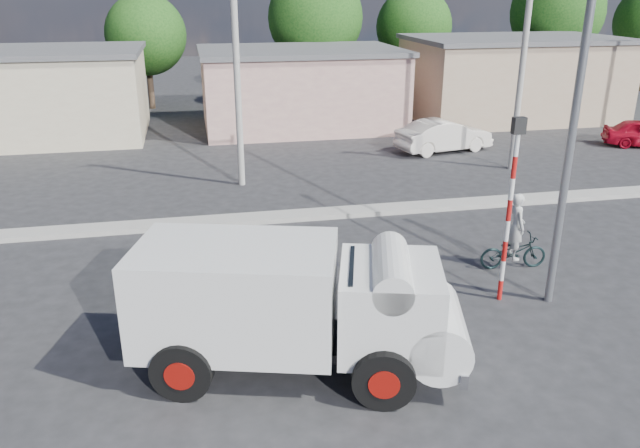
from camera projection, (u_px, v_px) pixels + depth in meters
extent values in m
plane|color=#262628|center=(390.00, 347.00, 12.87)|extent=(120.00, 120.00, 0.00)
cube|color=#99968E|center=(315.00, 214.00, 20.17)|extent=(40.00, 0.80, 0.16)
cylinder|color=black|center=(182.00, 371.00, 11.09)|extent=(1.17, 0.62, 1.13)
cylinder|color=#A9120C|center=(182.00, 371.00, 11.09)|extent=(0.63, 0.50, 0.55)
cylinder|color=black|center=(210.00, 312.00, 13.10)|extent=(1.17, 0.62, 1.13)
cylinder|color=#A9120C|center=(210.00, 312.00, 13.10)|extent=(0.63, 0.50, 0.55)
cylinder|color=black|center=(384.00, 379.00, 10.85)|extent=(1.17, 0.62, 1.13)
cylinder|color=#A9120C|center=(384.00, 379.00, 10.85)|extent=(0.63, 0.50, 0.55)
cylinder|color=black|center=(381.00, 318.00, 12.86)|extent=(1.17, 0.62, 1.13)
cylinder|color=#A9120C|center=(381.00, 318.00, 12.86)|extent=(0.63, 0.50, 0.55)
cube|color=black|center=(286.00, 339.00, 11.95)|extent=(4.90, 2.56, 0.18)
cube|color=white|center=(236.00, 293.00, 11.68)|extent=(4.16, 3.17, 1.89)
cube|color=white|center=(390.00, 306.00, 11.54)|extent=(2.34, 2.52, 1.59)
cylinder|color=white|center=(435.00, 329.00, 11.65)|extent=(1.65, 2.33, 1.13)
cylinder|color=white|center=(391.00, 271.00, 11.29)|extent=(1.26, 2.22, 0.72)
cube|color=silver|center=(456.00, 349.00, 11.77)|extent=(0.73, 2.16, 0.29)
cube|color=black|center=(351.00, 282.00, 11.42)|extent=(0.55, 1.70, 0.72)
imported|color=black|center=(513.00, 252.00, 16.34)|extent=(1.82, 0.77, 0.93)
imported|color=silver|center=(515.00, 237.00, 16.20)|extent=(0.48, 0.68, 1.77)
imported|color=white|center=(444.00, 136.00, 28.00)|extent=(4.58, 2.39, 1.44)
cylinder|color=red|center=(500.00, 290.00, 14.76)|extent=(0.11, 0.11, 0.50)
cylinder|color=white|center=(502.00, 271.00, 14.58)|extent=(0.11, 0.11, 0.50)
cylinder|color=red|center=(505.00, 251.00, 14.41)|extent=(0.11, 0.11, 0.50)
cylinder|color=white|center=(507.00, 231.00, 14.23)|extent=(0.11, 0.11, 0.50)
cylinder|color=red|center=(509.00, 210.00, 14.05)|extent=(0.11, 0.11, 0.50)
cylinder|color=white|center=(512.00, 189.00, 13.87)|extent=(0.11, 0.11, 0.50)
cylinder|color=red|center=(514.00, 167.00, 13.70)|extent=(0.11, 0.11, 0.50)
cylinder|color=white|center=(517.00, 145.00, 13.52)|extent=(0.11, 0.11, 0.50)
cube|color=black|center=(519.00, 126.00, 13.37)|extent=(0.28, 0.18, 0.36)
cylinder|color=slate|center=(575.00, 111.00, 13.18)|extent=(0.18, 0.18, 9.00)
cube|color=beige|center=(14.00, 97.00, 30.04)|extent=(12.00, 7.00, 4.00)
cube|color=#59595B|center=(7.00, 52.00, 29.29)|extent=(12.30, 7.30, 0.24)
cube|color=tan|center=(300.00, 90.00, 32.72)|extent=(10.00, 7.00, 3.80)
cube|color=#59595B|center=(300.00, 50.00, 32.00)|extent=(10.30, 7.30, 0.24)
cube|color=tan|center=(511.00, 80.00, 34.91)|extent=(11.00, 7.00, 4.20)
cube|color=#59595B|center=(515.00, 39.00, 34.12)|extent=(11.30, 7.30, 0.24)
cylinder|color=#38281E|center=(150.00, 80.00, 37.67)|extent=(0.36, 0.36, 3.47)
sphere|color=#396F21|center=(146.00, 35.00, 36.75)|extent=(4.71, 4.71, 4.71)
cylinder|color=#38281E|center=(315.00, 71.00, 38.51)|extent=(0.36, 0.36, 4.20)
sphere|color=#396F21|center=(315.00, 18.00, 37.40)|extent=(5.70, 5.70, 5.70)
cylinder|color=#38281E|center=(412.00, 69.00, 41.77)|extent=(0.36, 0.36, 3.64)
sphere|color=#396F21|center=(414.00, 27.00, 40.80)|extent=(4.94, 4.94, 4.94)
cylinder|color=#38281E|center=(551.00, 64.00, 41.50)|extent=(0.36, 0.36, 4.37)
sphere|color=#396F21|center=(557.00, 12.00, 40.34)|extent=(5.93, 5.93, 5.93)
cylinder|color=#99968E|center=(237.00, 76.00, 22.06)|extent=(0.24, 0.24, 8.00)
cylinder|color=#99968E|center=(522.00, 69.00, 24.14)|extent=(0.24, 0.24, 8.00)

